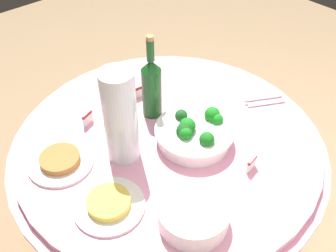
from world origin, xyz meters
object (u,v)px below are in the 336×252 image
at_px(broccoli_bowl, 194,133).
at_px(decorative_fruit_vase, 121,122).
at_px(label_placard_rear, 252,163).
at_px(wine_bottle, 152,86).
at_px(label_placard_mid, 87,118).
at_px(serving_tongs, 263,102).
at_px(label_placard_front, 136,92).
at_px(plate_stack, 193,214).
at_px(food_plate_peanuts, 61,161).
at_px(food_plate_fried_egg, 109,204).

height_order(broccoli_bowl, decorative_fruit_vase, decorative_fruit_vase).
distance_m(broccoli_bowl, label_placard_rear, 0.23).
distance_m(wine_bottle, label_placard_mid, 0.27).
relative_size(serving_tongs, label_placard_front, 2.92).
xyz_separation_m(wine_bottle, serving_tongs, (-0.38, 0.25, -0.12)).
height_order(decorative_fruit_vase, serving_tongs, decorative_fruit_vase).
height_order(broccoli_bowl, label_placard_rear, broccoli_bowl).
height_order(plate_stack, decorative_fruit_vase, decorative_fruit_vase).
bearing_deg(serving_tongs, food_plate_peanuts, -17.98).
distance_m(serving_tongs, food_plate_peanuts, 0.82).
height_order(food_plate_peanuts, label_placard_mid, label_placard_mid).
bearing_deg(label_placard_rear, plate_stack, 3.06).
distance_m(wine_bottle, food_plate_peanuts, 0.42).
height_order(wine_bottle, label_placard_front, wine_bottle).
bearing_deg(serving_tongs, label_placard_mid, -31.31).
relative_size(broccoli_bowl, decorative_fruit_vase, 0.82).
relative_size(serving_tongs, label_placard_rear, 2.92).
xyz_separation_m(broccoli_bowl, plate_stack, (0.24, 0.24, -0.01)).
xyz_separation_m(decorative_fruit_vase, label_placard_mid, (0.01, -0.22, -0.12)).
distance_m(label_placard_front, label_placard_mid, 0.23).
xyz_separation_m(plate_stack, decorative_fruit_vase, (-0.02, -0.35, 0.11)).
bearing_deg(label_placard_rear, food_plate_fried_egg, -23.47).
bearing_deg(broccoli_bowl, label_placard_rear, 102.11).
relative_size(label_placard_mid, label_placard_rear, 1.00).
distance_m(wine_bottle, label_placard_front, 0.15).
relative_size(wine_bottle, decorative_fruit_vase, 0.99).
bearing_deg(plate_stack, label_placard_mid, -91.04).
bearing_deg(label_placard_mid, broccoli_bowl, 124.44).
distance_m(decorative_fruit_vase, food_plate_peanuts, 0.25).
distance_m(food_plate_fried_egg, label_placard_rear, 0.48).
bearing_deg(decorative_fruit_vase, label_placard_front, -136.14).
xyz_separation_m(decorative_fruit_vase, serving_tongs, (-0.59, 0.14, -0.14)).
bearing_deg(wine_bottle, plate_stack, 63.10).
height_order(label_placard_front, label_placard_mid, same).
xyz_separation_m(plate_stack, wine_bottle, (-0.23, -0.46, 0.09)).
xyz_separation_m(serving_tongs, food_plate_peanuts, (0.78, -0.25, 0.01)).
distance_m(serving_tongs, label_placard_front, 0.52).
bearing_deg(serving_tongs, plate_stack, 18.91).
height_order(food_plate_peanuts, label_placard_rear, label_placard_rear).
relative_size(broccoli_bowl, label_placard_mid, 5.09).
distance_m(plate_stack, serving_tongs, 0.64).
bearing_deg(food_plate_fried_egg, decorative_fruit_vase, -139.01).
distance_m(label_placard_front, label_placard_rear, 0.56).
distance_m(serving_tongs, food_plate_fried_egg, 0.76).
xyz_separation_m(food_plate_fried_egg, label_placard_rear, (-0.44, 0.19, 0.02)).
xyz_separation_m(wine_bottle, food_plate_peanuts, (0.40, -0.00, -0.12)).
bearing_deg(food_plate_peanuts, label_placard_front, -164.87).
bearing_deg(wine_bottle, label_placard_rear, 97.22).
height_order(broccoli_bowl, food_plate_peanuts, broccoli_bowl).
xyz_separation_m(food_plate_fried_egg, food_plate_peanuts, (0.02, -0.25, -0.00)).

